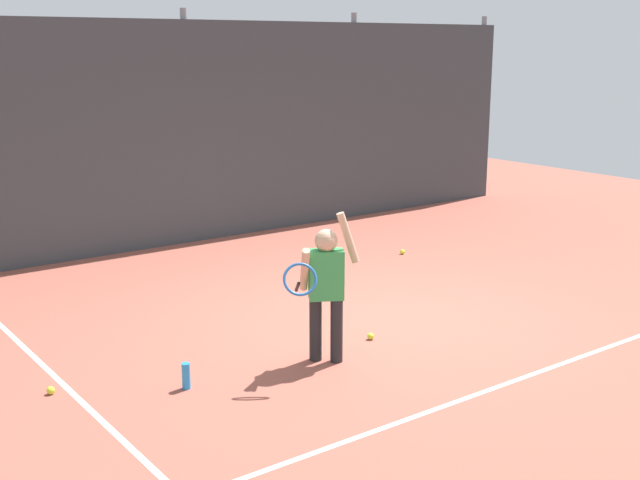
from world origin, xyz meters
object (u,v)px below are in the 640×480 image
tennis_ball_3 (402,252)px  tennis_ball_4 (51,390)px  tennis_player (325,283)px  tennis_ball_1 (371,336)px  water_bottle (186,376)px

tennis_ball_3 → tennis_ball_4: 5.57m
tennis_player → tennis_ball_1: tennis_player is taller
tennis_player → water_bottle: 1.42m
water_bottle → tennis_player: bearing=-9.3°
water_bottle → tennis_ball_3: 4.91m
water_bottle → tennis_ball_4: bearing=149.6°
tennis_player → tennis_ball_4: 2.43m
tennis_ball_3 → tennis_ball_4: (-5.32, -1.66, 0.00)m
tennis_ball_1 → tennis_ball_3: same height
water_bottle → tennis_ball_4: water_bottle is taller
water_bottle → tennis_ball_1: water_bottle is taller
tennis_player → tennis_ball_3: tennis_player is taller
tennis_player → water_bottle: bearing=-160.2°
water_bottle → tennis_ball_4: 1.09m
tennis_ball_1 → tennis_ball_4: bearing=168.7°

